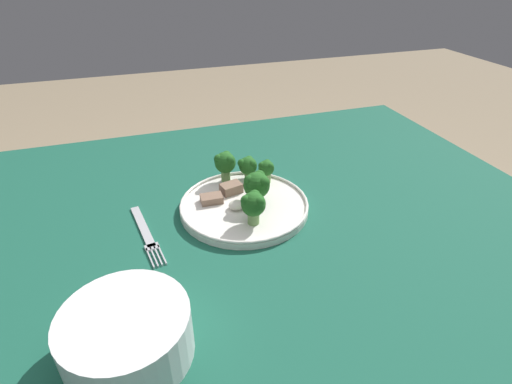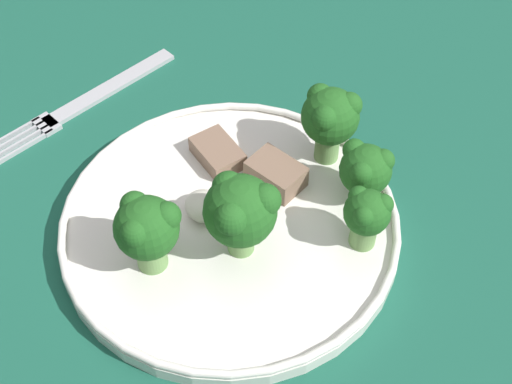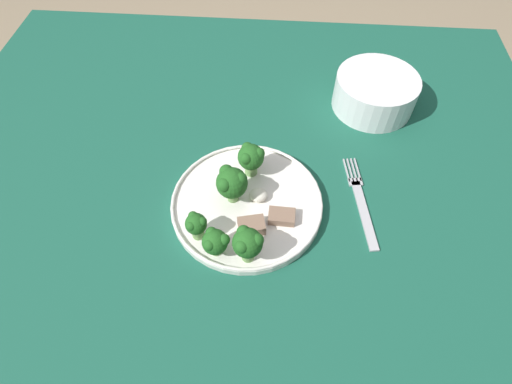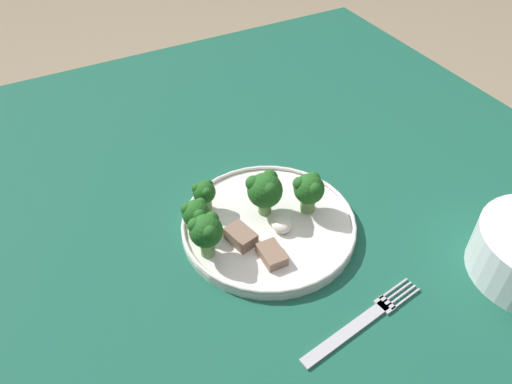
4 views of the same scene
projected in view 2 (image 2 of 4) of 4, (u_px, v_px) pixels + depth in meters
The scene contains 11 objects.
table at pixel (184, 360), 0.57m from camera, with size 1.18×1.01×0.74m.
dinner_plate at pixel (230, 225), 0.53m from camera, with size 0.25×0.25×0.02m.
fork at pixel (87, 101), 0.63m from camera, with size 0.05×0.19×0.00m.
broccoli_floret_near_rim_left at pixel (367, 214), 0.49m from camera, with size 0.03×0.03×0.05m.
broccoli_floret_center_left at pixel (242, 212), 0.48m from camera, with size 0.05×0.05×0.07m.
broccoli_floret_back_left at pixel (148, 228), 0.47m from camera, with size 0.05×0.04×0.06m.
broccoli_floret_front_left at pixel (330, 117), 0.54m from camera, with size 0.05×0.04×0.07m.
broccoli_floret_center_back at pixel (366, 169), 0.52m from camera, with size 0.04×0.04×0.05m.
meat_slice_front_slice at pixel (218, 153), 0.56m from camera, with size 0.04×0.03×0.01m.
meat_slice_middle_slice at pixel (276, 174), 0.55m from camera, with size 0.05×0.04×0.02m.
sauce_dollop at pixel (204, 206), 0.53m from camera, with size 0.03×0.03×0.02m.
Camera 2 is at (-0.25, 0.11, 1.17)m, focal length 50.00 mm.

